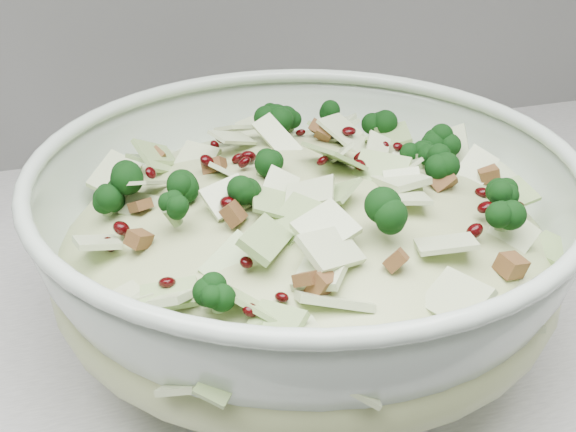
% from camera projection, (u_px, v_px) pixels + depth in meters
% --- Properties ---
extents(mixing_bowl, '(0.38, 0.38, 0.15)m').
position_uv_depth(mixing_bowl, '(305.00, 254.00, 0.56)').
color(mixing_bowl, beige).
rests_on(mixing_bowl, counter).
extents(salad, '(0.38, 0.38, 0.15)m').
position_uv_depth(salad, '(305.00, 224.00, 0.55)').
color(salad, '#AEB97F').
rests_on(salad, mixing_bowl).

